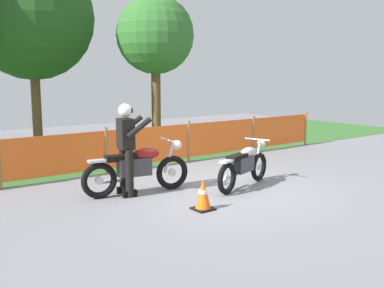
# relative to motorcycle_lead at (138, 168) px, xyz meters

# --- Properties ---
(ground) EXTENTS (24.00, 24.00, 0.02)m
(ground) POSITION_rel_motorcycle_lead_xyz_m (1.44, -0.61, -0.49)
(ground) COLOR gray
(grass_verge) EXTENTS (24.00, 5.85, 0.01)m
(grass_verge) POSITION_rel_motorcycle_lead_xyz_m (1.44, 4.83, -0.48)
(grass_verge) COLOR #386B2D
(grass_verge) RESTS_ON ground
(barrier_fence) EXTENTS (11.48, 0.08, 1.05)m
(barrier_fence) POSITION_rel_motorcycle_lead_xyz_m (1.44, 1.90, 0.06)
(barrier_fence) COLOR olive
(barrier_fence) RESTS_ON ground
(tree_near_left) EXTENTS (3.60, 3.60, 5.62)m
(tree_near_left) POSITION_rel_motorcycle_lead_xyz_m (0.27, 6.45, 3.33)
(tree_near_left) COLOR brown
(tree_near_left) RESTS_ON ground
(tree_near_right) EXTENTS (2.31, 2.31, 4.51)m
(tree_near_right) POSITION_rel_motorcycle_lead_xyz_m (3.23, 4.43, 2.84)
(tree_near_right) COLOR brown
(tree_near_right) RESTS_ON ground
(motorcycle_lead) EXTENTS (2.09, 0.69, 0.99)m
(motorcycle_lead) POSITION_rel_motorcycle_lead_xyz_m (0.00, 0.00, 0.00)
(motorcycle_lead) COLOR black
(motorcycle_lead) RESTS_ON ground
(motorcycle_trailing) EXTENTS (1.84, 0.79, 0.90)m
(motorcycle_trailing) POSITION_rel_motorcycle_lead_xyz_m (1.93, -0.82, -0.05)
(motorcycle_trailing) COLOR black
(motorcycle_trailing) RESTS_ON ground
(rider_lead) EXTENTS (0.62, 0.61, 1.69)m
(rider_lead) POSITION_rel_motorcycle_lead_xyz_m (-0.20, 0.03, 0.44)
(rider_lead) COLOR black
(rider_lead) RESTS_ON ground
(traffic_cone) EXTENTS (0.32, 0.32, 0.53)m
(traffic_cone) POSITION_rel_motorcycle_lead_xyz_m (0.34, -1.53, -0.22)
(traffic_cone) COLOR black
(traffic_cone) RESTS_ON ground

